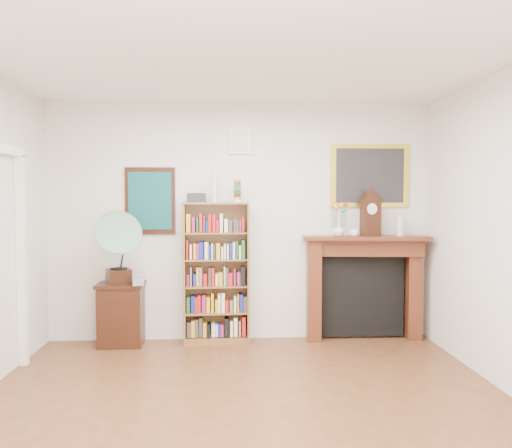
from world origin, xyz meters
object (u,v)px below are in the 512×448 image
Objects in this scene: bottle_right at (402,227)px; mantel_clock at (370,215)px; bottle_left at (400,226)px; gramophone at (115,243)px; flower_vase at (339,230)px; teacup at (354,233)px; bookshelf at (216,265)px; cd_stack at (138,281)px; fireplace at (364,278)px; side_cabinet at (121,314)px.

mantel_clock is at bearing -178.94° from bottle_right.
gramophone is at bearing -177.88° from bottle_left.
mantel_clock is at bearing 1.74° from flower_vase.
bottle_left is (0.55, 0.04, 0.08)m from teacup.
bottle_right is at bearing -20.79° from gramophone.
gramophone is at bearing -176.77° from flower_vase.
bookshelf reaches higher than teacup.
teacup is 0.60m from bottle_right.
bookshelf is 3.72× the size of mantel_clock.
flower_vase is 0.73× the size of bottle_right.
gramophone is at bearing 168.99° from mantel_clock.
cd_stack is at bearing 170.09° from mantel_clock.
bottle_left is at bearing -1.81° from flower_vase.
bookshelf reaches higher than mantel_clock.
bottle_left is at bearing -3.45° from bookshelf.
bottle_right reaches higher than teacup.
gramophone is 3.31m from bottle_right.
bottle_right is (2.19, 0.00, 0.43)m from bookshelf.
bookshelf is at bearing -179.89° from bottle_right.
bottle_right reaches higher than fireplace.
flower_vase is at bearing -3.04° from bookshelf.
gramophone is at bearing -171.21° from fireplace.
flower_vase is at bearing 178.19° from bottle_left.
cd_stack is (-0.86, -0.20, -0.15)m from bookshelf.
bookshelf is 2.63× the size of side_cabinet.
bookshelf is at bearing 165.86° from mantel_clock.
mantel_clock reaches higher than bottle_right.
flower_vase is at bearing -20.37° from gramophone.
bottle_left reaches higher than teacup.
teacup is (-0.21, -0.07, -0.21)m from mantel_clock.
mantel_clock reaches higher than gramophone.
bottle_right is at bearing 7.34° from teacup.
mantel_clock is 0.37m from bottle_left.
fireplace is at bearing 168.06° from bottle_left.
flower_vase reaches higher than cd_stack.
bottle_left is at bearing 3.67° from teacup.
flower_vase is 1.51× the size of teacup.
cd_stack is 0.50× the size of bottle_left.
bottle_left reaches higher than bottle_right.
gramophone is 3.46× the size of bottle_left.
bottle_left is at bearing -19.78° from mantel_clock.
gramophone is at bearing -174.37° from bookshelf.
mantel_clock is 0.42m from flower_vase.
mantel_clock is 0.41m from bottle_right.
flower_vase is (-0.32, -0.06, 0.58)m from fireplace.
side_cabinet is (-1.08, -0.06, -0.55)m from bookshelf.
flower_vase is at bearing -178.60° from bottle_right.
cd_stack reaches higher than side_cabinet.
side_cabinet is 3.38m from bottle_left.
flower_vase is at bearing 167.69° from mantel_clock.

